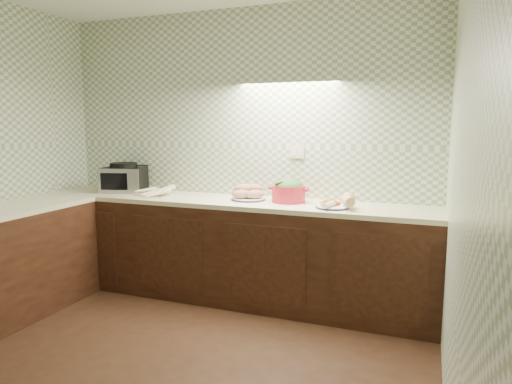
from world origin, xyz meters
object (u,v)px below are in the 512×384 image
(parsnip_pile, at_px, (155,192))
(onion_bowl, at_px, (255,194))
(dutch_oven, at_px, (289,191))
(toaster_oven, at_px, (124,178))
(sweet_potato_plate, at_px, (248,194))
(veg_plate, at_px, (340,202))

(parsnip_pile, height_order, onion_bowl, onion_bowl)
(parsnip_pile, bearing_deg, dutch_oven, 5.34)
(toaster_oven, bearing_deg, sweet_potato_plate, -17.22)
(parsnip_pile, distance_m, sweet_potato_plate, 0.90)
(veg_plate, bearing_deg, sweet_potato_plate, 172.12)
(sweet_potato_plate, height_order, onion_bowl, sweet_potato_plate)
(parsnip_pile, distance_m, dutch_oven, 1.27)
(parsnip_pile, height_order, veg_plate, veg_plate)
(onion_bowl, distance_m, veg_plate, 0.84)
(toaster_oven, distance_m, sweet_potato_plate, 1.33)
(toaster_oven, bearing_deg, parsnip_pile, -31.99)
(toaster_oven, height_order, onion_bowl, toaster_oven)
(toaster_oven, xyz_separation_m, veg_plate, (2.16, -0.13, -0.09))
(toaster_oven, relative_size, onion_bowl, 3.63)
(toaster_oven, xyz_separation_m, dutch_oven, (1.69, -0.00, -0.04))
(toaster_oven, distance_m, parsnip_pile, 0.46)
(veg_plate, bearing_deg, parsnip_pile, 179.61)
(sweet_potato_plate, relative_size, dutch_oven, 0.86)
(dutch_oven, xyz_separation_m, veg_plate, (0.46, -0.13, -0.05))
(dutch_oven, distance_m, veg_plate, 0.48)
(sweet_potato_plate, height_order, dutch_oven, dutch_oven)
(dutch_oven, bearing_deg, veg_plate, -12.23)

